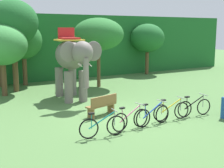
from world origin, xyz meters
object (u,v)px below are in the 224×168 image
(tree_far_left, at_px, (23,41))
(bike_yellow, at_px, (171,111))
(tree_left, at_px, (13,23))
(elephant, at_px, (72,58))
(bike_blue, at_px, (153,115))
(tree_center_left, at_px, (0,40))
(tree_right, at_px, (147,38))
(bike_pink, at_px, (130,119))
(bike_teal, at_px, (102,126))
(bike_black, at_px, (194,107))
(wooden_bench, at_px, (102,105))
(tree_center_right, at_px, (2,45))
(tree_far_right, at_px, (98,34))

(tree_far_left, bearing_deg, bike_yellow, -76.15)
(tree_left, relative_size, elephant, 1.28)
(tree_far_left, distance_m, bike_blue, 11.81)
(tree_center_left, distance_m, tree_left, 2.35)
(tree_right, height_order, elephant, tree_right)
(elephant, xyz_separation_m, bike_blue, (0.82, -5.69, -1.82))
(bike_pink, height_order, bike_blue, same)
(tree_far_left, height_order, elephant, tree_far_left)
(bike_teal, xyz_separation_m, bike_pink, (1.30, 0.18, 0.00))
(tree_center_left, distance_m, elephant, 6.41)
(tree_far_left, bearing_deg, elephant, -81.28)
(bike_black, distance_m, wooden_bench, 3.95)
(bike_teal, height_order, bike_pink, same)
(tree_right, xyz_separation_m, bike_pink, (-9.55, -11.39, -2.58))
(tree_center_right, bearing_deg, wooden_bench, -67.55)
(tree_far_right, bearing_deg, tree_left, 166.57)
(tree_far_right, relative_size, bike_black, 2.59)
(tree_right, relative_size, bike_pink, 2.43)
(tree_left, bearing_deg, tree_far_left, 59.89)
(bike_blue, bearing_deg, bike_black, 2.24)
(elephant, relative_size, wooden_bench, 2.71)
(tree_center_left, distance_m, bike_black, 13.02)
(bike_pink, distance_m, bike_yellow, 2.12)
(tree_center_right, height_order, tree_far_left, tree_far_left)
(tree_far_left, bearing_deg, tree_right, 0.02)
(elephant, bearing_deg, bike_pink, -92.19)
(tree_far_right, height_order, bike_pink, tree_far_right)
(tree_far_right, bearing_deg, bike_teal, -118.22)
(tree_far_left, bearing_deg, bike_pink, -86.68)
(bike_blue, distance_m, bike_black, 2.33)
(tree_center_right, bearing_deg, elephant, -45.96)
(tree_left, xyz_separation_m, wooden_bench, (1.78, -7.33, -3.57))
(bike_teal, bearing_deg, tree_center_left, 93.88)
(tree_far_left, relative_size, tree_far_right, 0.94)
(bike_pink, bearing_deg, wooden_bench, 89.19)
(bike_teal, distance_m, bike_pink, 1.32)
(tree_far_left, distance_m, bike_teal, 11.86)
(tree_far_right, distance_m, bike_blue, 9.13)
(bike_blue, distance_m, bike_yellow, 1.09)
(tree_center_left, distance_m, bike_teal, 12.09)
(elephant, relative_size, bike_black, 2.48)
(tree_far_left, relative_size, wooden_bench, 2.67)
(bike_black, bearing_deg, elephant, 119.38)
(wooden_bench, bearing_deg, bike_blue, -65.44)
(tree_left, xyz_separation_m, bike_yellow, (3.86, -9.39, -3.66))
(bike_yellow, relative_size, bike_black, 1.00)
(bike_yellow, xyz_separation_m, wooden_bench, (-2.09, 2.05, 0.09))
(tree_left, distance_m, bike_teal, 10.37)
(tree_center_right, distance_m, elephant, 4.14)
(tree_far_right, bearing_deg, wooden_bench, -117.72)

